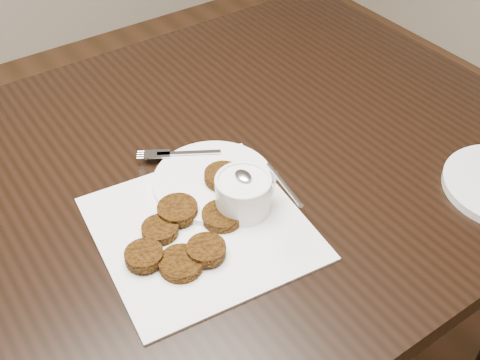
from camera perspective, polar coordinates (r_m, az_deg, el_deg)
name	(u,v)px	position (r m, az deg, el deg)	size (l,w,h in m)	color
table	(182,309)	(1.33, -5.63, -12.27)	(1.48, 0.95, 0.75)	black
napkin	(201,228)	(0.97, -3.77, -4.62)	(0.32, 0.32, 0.00)	white
sauce_ramekin	(243,179)	(0.95, 0.33, 0.12)	(0.12, 0.12, 0.13)	white
patty_cluster	(186,240)	(0.93, -5.21, -5.77)	(0.22, 0.22, 0.02)	brown
plate_with_patty	(213,178)	(1.03, -2.59, 0.21)	(0.21, 0.21, 0.03)	white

